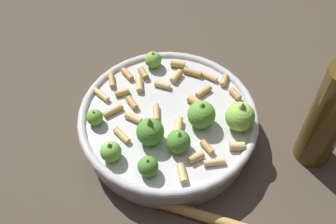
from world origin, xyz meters
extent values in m
plane|color=#42382D|center=(0.00, 0.00, 0.00)|extent=(2.40, 2.40, 0.00)
cylinder|color=#B7B7BC|center=(0.00, 0.00, 0.03)|extent=(0.28, 0.28, 0.05)
torus|color=#B7B7BC|center=(0.00, 0.00, 0.05)|extent=(0.29, 0.29, 0.01)
sphere|color=#75B247|center=(-0.10, 0.06, 0.07)|extent=(0.03, 0.03, 0.03)
cone|color=#75B247|center=(-0.10, 0.06, 0.08)|extent=(0.01, 0.01, 0.01)
sphere|color=#4C8933|center=(0.06, -0.03, 0.07)|extent=(0.04, 0.04, 0.04)
cone|color=#8CC64C|center=(0.06, -0.03, 0.09)|extent=(0.02, 0.02, 0.01)
sphere|color=#4C8933|center=(0.02, -0.05, 0.07)|extent=(0.04, 0.04, 0.04)
cone|color=#609E38|center=(0.02, -0.05, 0.10)|extent=(0.02, 0.02, 0.02)
sphere|color=#4C8933|center=(0.06, -0.09, 0.07)|extent=(0.03, 0.03, 0.03)
cone|color=#609E38|center=(0.06, -0.09, 0.08)|extent=(0.01, 0.01, 0.01)
sphere|color=#609E38|center=(0.05, 0.03, 0.07)|extent=(0.04, 0.04, 0.04)
cone|color=#4C8933|center=(0.05, 0.03, 0.09)|extent=(0.02, 0.02, 0.01)
sphere|color=#75B247|center=(0.00, -0.11, 0.07)|extent=(0.03, 0.03, 0.03)
cone|color=#4C8933|center=(0.00, -0.11, 0.08)|extent=(0.02, 0.02, 0.01)
sphere|color=#609E38|center=(-0.07, -0.09, 0.06)|extent=(0.03, 0.03, 0.03)
cone|color=#75B247|center=(-0.07, -0.09, 0.08)|extent=(0.01, 0.01, 0.01)
sphere|color=#8CC64C|center=(0.09, 0.07, 0.07)|extent=(0.05, 0.05, 0.05)
cone|color=#75B247|center=(0.09, 0.07, 0.10)|extent=(0.02, 0.02, 0.02)
cylinder|color=tan|center=(0.11, -0.01, 0.06)|extent=(0.03, 0.03, 0.01)
cylinder|color=tan|center=(-0.09, -0.03, 0.06)|extent=(0.02, 0.03, 0.01)
cylinder|color=tan|center=(-0.09, 0.03, 0.06)|extent=(0.03, 0.02, 0.01)
cylinder|color=tan|center=(-0.11, -0.05, 0.06)|extent=(0.03, 0.01, 0.01)
cylinder|color=tan|center=(-0.05, 0.04, 0.06)|extent=(0.03, 0.02, 0.01)
cylinder|color=tan|center=(-0.06, -0.03, 0.06)|extent=(0.03, 0.02, 0.01)
cylinder|color=tan|center=(-0.05, 0.07, 0.06)|extent=(0.02, 0.03, 0.01)
cylinder|color=tan|center=(-0.03, -0.05, 0.06)|extent=(0.03, 0.02, 0.01)
cylinder|color=tan|center=(0.01, 0.12, 0.06)|extent=(0.02, 0.03, 0.01)
cylinder|color=tan|center=(-0.12, -0.02, 0.06)|extent=(0.03, 0.02, 0.01)
cylinder|color=tan|center=(-0.04, 0.09, 0.06)|extent=(0.03, 0.02, 0.01)
cylinder|color=tan|center=(-0.08, 0.01, 0.06)|extent=(0.03, 0.03, 0.01)
cylinder|color=tan|center=(0.09, 0.00, 0.06)|extent=(0.03, 0.01, 0.01)
cylinder|color=tan|center=(0.01, 0.08, 0.06)|extent=(0.01, 0.03, 0.01)
cylinder|color=tan|center=(-0.02, -0.01, 0.06)|extent=(0.03, 0.03, 0.01)
cylinder|color=tan|center=(0.05, 0.11, 0.06)|extent=(0.02, 0.02, 0.01)
cylinder|color=tan|center=(-0.11, 0.01, 0.06)|extent=(0.03, 0.01, 0.01)
cylinder|color=tan|center=(0.12, 0.03, 0.06)|extent=(0.02, 0.03, 0.01)
cylinder|color=tan|center=(-0.02, -0.08, 0.06)|extent=(0.03, 0.01, 0.01)
cylinder|color=tan|center=(-0.01, 0.11, 0.06)|extent=(0.03, 0.02, 0.01)
cylinder|color=tan|center=(0.09, -0.06, 0.06)|extent=(0.03, 0.03, 0.01)
cylinder|color=tan|center=(-0.07, 0.09, 0.06)|extent=(0.03, 0.03, 0.01)
cylinder|color=tan|center=(0.01, 0.05, 0.06)|extent=(0.03, 0.02, 0.01)
cylinder|color=tan|center=(-0.07, -0.06, 0.06)|extent=(0.02, 0.03, 0.01)
cylinder|color=tan|center=(0.03, -0.01, 0.06)|extent=(0.03, 0.03, 0.01)
cylinder|color=tan|center=(0.09, -0.03, 0.06)|extent=(0.02, 0.03, 0.01)
cylinder|color=#4C3814|center=(0.19, 0.15, 0.10)|extent=(0.06, 0.06, 0.19)
cylinder|color=#B2844C|center=(0.15, -0.06, 0.01)|extent=(0.19, 0.11, 0.02)
camera|label=1|loc=(0.29, -0.27, 0.57)|focal=43.57mm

